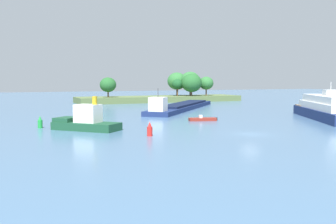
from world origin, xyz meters
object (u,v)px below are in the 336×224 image
fishing_skiff (203,119)px  tugboat (85,121)px  white_riverboat (324,109)px  channel_buoy_green (40,123)px  channel_buoy_red (150,130)px  cargo_barge (182,106)px

fishing_skiff → tugboat: bearing=-169.0°
white_riverboat → tugboat: bearing=177.2°
fishing_skiff → white_riverboat: size_ratio=0.22×
white_riverboat → channel_buoy_green: white_riverboat is taller
channel_buoy_red → tugboat: bearing=124.1°
fishing_skiff → channel_buoy_red: size_ratio=2.73×
fishing_skiff → channel_buoy_green: (-27.45, 0.74, 0.53)m
tugboat → white_riverboat: 43.84m
cargo_barge → tugboat: 41.51m
channel_buoy_red → channel_buoy_green: size_ratio=1.00×
cargo_barge → channel_buoy_red: 45.00m
fishing_skiff → tugboat: 22.07m
cargo_barge → tugboat: cargo_barge is taller
channel_buoy_green → channel_buoy_red: bearing=-49.7°
tugboat → channel_buoy_green: bearing=139.6°
cargo_barge → channel_buoy_green: size_ratio=18.87×
fishing_skiff → channel_buoy_red: bearing=-138.2°
channel_buoy_red → channel_buoy_green: (-12.18, 14.37, 0.00)m
tugboat → white_riverboat: bearing=-2.8°
tugboat → channel_buoy_green: size_ratio=5.10×
fishing_skiff → white_riverboat: (22.14, -6.37, 1.62)m
cargo_barge → channel_buoy_green: 42.85m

